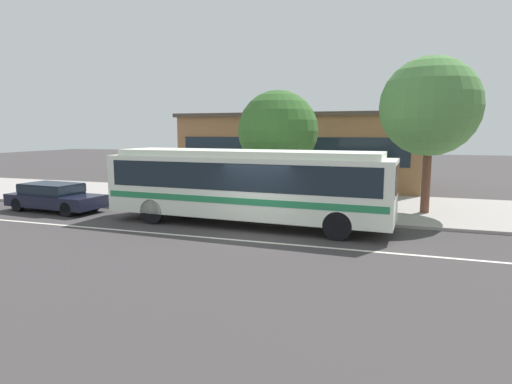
{
  "coord_description": "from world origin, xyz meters",
  "views": [
    {
      "loc": [
        4.82,
        -14.17,
        3.68
      ],
      "look_at": [
        -0.53,
        1.8,
        1.3
      ],
      "focal_mm": 30.25,
      "sensor_mm": 36.0,
      "label": 1
    }
  ],
  "objects": [
    {
      "name": "ground_plane",
      "position": [
        0.0,
        0.0,
        0.0
      ],
      "size": [
        120.0,
        120.0,
        0.0
      ],
      "primitive_type": "plane",
      "color": "#3D3939"
    },
    {
      "name": "sidewalk_slab",
      "position": [
        0.0,
        6.91,
        0.06
      ],
      "size": [
        60.0,
        8.0,
        0.12
      ],
      "primitive_type": "cube",
      "color": "#A19995",
      "rests_on": "ground_plane"
    },
    {
      "name": "lane_stripe_center",
      "position": [
        0.0,
        -0.8,
        0.0
      ],
      "size": [
        56.0,
        0.16,
        0.01
      ],
      "primitive_type": "cube",
      "color": "silver",
      "rests_on": "ground_plane"
    },
    {
      "name": "transit_bus",
      "position": [
        -0.85,
        1.56,
        1.71
      ],
      "size": [
        11.34,
        3.03,
        2.95
      ],
      "color": "white",
      "rests_on": "ground_plane"
    },
    {
      "name": "sedan_behind_bus",
      "position": [
        -10.33,
        1.57,
        0.72
      ],
      "size": [
        4.78,
        2.2,
        1.29
      ],
      "color": "black",
      "rests_on": "ground_plane"
    },
    {
      "name": "pedestrian_waiting_near_sign",
      "position": [
        -1.63,
        4.05,
        1.11
      ],
      "size": [
        0.47,
        0.47,
        1.69
      ],
      "color": "#393334",
      "rests_on": "sidewalk_slab"
    },
    {
      "name": "pedestrian_walking_along_curb",
      "position": [
        -3.49,
        4.59,
        1.11
      ],
      "size": [
        0.4,
        0.4,
        1.69
      ],
      "color": "#676055",
      "rests_on": "sidewalk_slab"
    },
    {
      "name": "pedestrian_standing_by_tree",
      "position": [
        1.18,
        4.05,
        1.16
      ],
      "size": [
        0.47,
        0.47,
        1.77
      ],
      "color": "#765C59",
      "rests_on": "sidewalk_slab"
    },
    {
      "name": "bus_stop_sign",
      "position": [
        2.14,
        3.37,
        1.65
      ],
      "size": [
        0.08,
        0.44,
        2.38
      ],
      "color": "gray",
      "rests_on": "sidewalk_slab"
    },
    {
      "name": "street_tree_near_stop",
      "position": [
        -0.93,
        6.35,
        3.69
      ],
      "size": [
        3.93,
        3.93,
        5.54
      ],
      "color": "brown",
      "rests_on": "sidewalk_slab"
    },
    {
      "name": "street_tree_mid_block",
      "position": [
        5.93,
        5.94,
        4.71
      ],
      "size": [
        4.23,
        4.23,
        6.72
      ],
      "color": "brown",
      "rests_on": "sidewalk_slab"
    },
    {
      "name": "station_building",
      "position": [
        -1.49,
        14.31,
        2.41
      ],
      "size": [
        15.29,
        7.33,
        4.8
      ],
      "color": "#8D623F",
      "rests_on": "ground_plane"
    }
  ]
}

